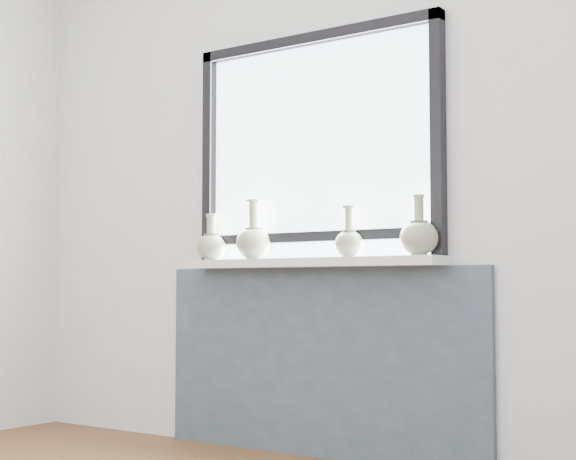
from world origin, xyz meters
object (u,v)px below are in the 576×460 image
Objects in this scene: windowsill at (308,263)px; vase_a at (211,245)px; vase_b at (254,241)px; vase_c at (349,241)px; vase_d at (419,236)px.

vase_a reaches higher than windowsill.
windowsill is 4.64× the size of vase_b.
vase_c is at bearing 1.11° from vase_a.
vase_b is 0.53m from vase_c.
windowsill is at bearing 179.34° from vase_d.
vase_b is 1.11× the size of vase_d.
vase_b is at bearing 179.40° from windowsill.
vase_d is at bearing 0.42° from vase_a.
vase_b reaches higher than windowsill.
vase_d is at bearing -0.64° from vase_b.
vase_c is (0.53, -0.00, -0.02)m from vase_b.
vase_b reaches higher than vase_c.
vase_c is 0.89× the size of vase_d.
vase_c is at bearing 178.86° from vase_d.
vase_c is at bearing 0.11° from windowsill.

